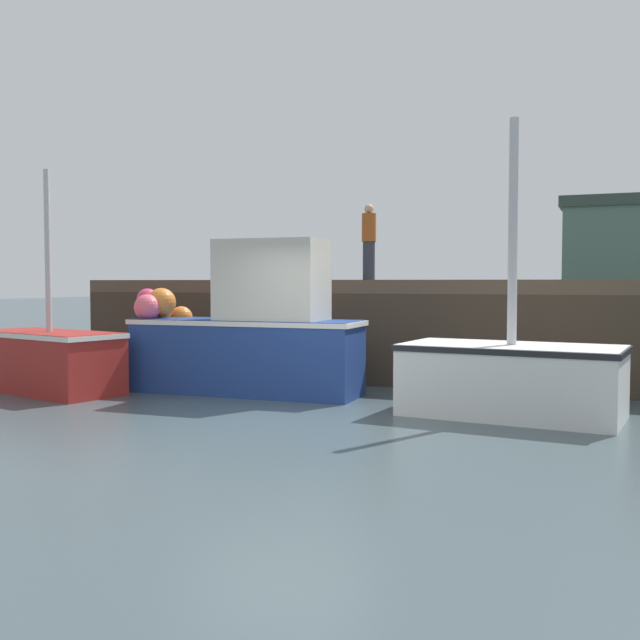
% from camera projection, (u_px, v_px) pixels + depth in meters
% --- Properties ---
extents(ground, '(120.00, 160.00, 0.10)m').
position_uv_depth(ground, '(279.00, 426.00, 10.11)').
color(ground, '#3D4C51').
extents(pier, '(14.48, 8.72, 1.94)m').
position_uv_depth(pier, '(463.00, 294.00, 16.53)').
color(pier, brown).
rests_on(pier, ground).
extents(fishing_boat_near_left, '(2.99, 1.85, 3.81)m').
position_uv_depth(fishing_boat_near_left, '(50.00, 359.00, 12.79)').
color(fishing_boat_near_left, maroon).
rests_on(fishing_boat_near_left, ground).
extents(fishing_boat_near_right, '(4.19, 1.27, 2.60)m').
position_uv_depth(fishing_boat_near_right, '(247.00, 332.00, 12.63)').
color(fishing_boat_near_right, navy).
rests_on(fishing_boat_near_right, ground).
extents(fishing_boat_mid, '(3.18, 1.81, 4.17)m').
position_uv_depth(fishing_boat_mid, '(511.00, 377.00, 10.51)').
color(fishing_boat_mid, silver).
rests_on(fishing_boat_mid, ground).
extents(rowboat, '(2.03, 0.87, 0.44)m').
position_uv_depth(rowboat, '(537.00, 391.00, 11.64)').
color(rowboat, silver).
rests_on(rowboat, ground).
extents(dockworker, '(0.34, 0.34, 1.80)m').
position_uv_depth(dockworker, '(369.00, 242.00, 17.67)').
color(dockworker, '#2D3342').
rests_on(dockworker, pier).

